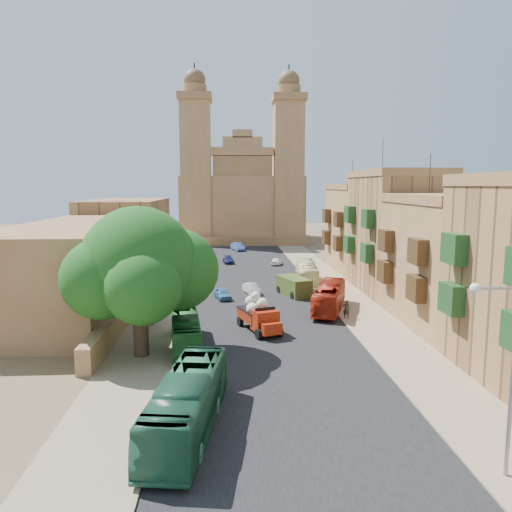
{
  "coord_description": "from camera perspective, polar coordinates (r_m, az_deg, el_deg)",
  "views": [
    {
      "loc": [
        -3.38,
        -30.71,
        12.01
      ],
      "look_at": [
        0.0,
        26.0,
        4.0
      ],
      "focal_mm": 35.0,
      "sensor_mm": 36.0,
      "label": 1
    }
  ],
  "objects": [
    {
      "name": "olive_pickup",
      "position": [
        55.3,
        4.34,
        -3.5
      ],
      "size": [
        3.61,
        5.3,
        2.01
      ],
      "color": "#425520",
      "rests_on": "ground"
    },
    {
      "name": "sidewalk_east",
      "position": [
        63.22,
        8.42,
        -3.01
      ],
      "size": [
        5.0,
        140.0,
        0.01
      ],
      "primitive_type": "cube",
      "color": "#877258",
      "rests_on": "ground"
    },
    {
      "name": "ficus_tree",
      "position": [
        35.7,
        -13.09,
        -1.38
      ],
      "size": [
        10.67,
        9.82,
        10.67
      ],
      "color": "#3B2B1D",
      "rests_on": "ground"
    },
    {
      "name": "street_tree_b",
      "position": [
        55.77,
        -10.19,
        -0.9
      ],
      "size": [
        3.38,
        3.38,
        5.2
      ],
      "color": "#3B2B1D",
      "rests_on": "ground"
    },
    {
      "name": "sidewalk_west",
      "position": [
        62.19,
        -9.01,
        -3.21
      ],
      "size": [
        5.0,
        140.0,
        0.01
      ],
      "primitive_type": "cube",
      "color": "#877258",
      "rests_on": "ground"
    },
    {
      "name": "bus_red_east",
      "position": [
        48.82,
        8.38,
        -4.69
      ],
      "size": [
        5.13,
        9.82,
        2.67
      ],
      "primitive_type": "imported",
      "rotation": [
        0.0,
        0.0,
        2.82
      ],
      "color": "maroon",
      "rests_on": "ground"
    },
    {
      "name": "kerb_west",
      "position": [
        61.99,
        -6.7,
        -3.15
      ],
      "size": [
        0.25,
        140.0,
        0.12
      ],
      "primitive_type": "cube",
      "color": "#877258",
      "rests_on": "ground"
    },
    {
      "name": "road_surface",
      "position": [
        61.98,
        -0.22,
        -3.14
      ],
      "size": [
        14.0,
        140.0,
        0.01
      ],
      "primitive_type": "cube",
      "color": "black",
      "rests_on": "ground"
    },
    {
      "name": "street_tree_a",
      "position": [
        44.05,
        -12.01,
        -3.25
      ],
      "size": [
        3.43,
        3.43,
        5.27
      ],
      "color": "#3B2B1D",
      "rests_on": "ground"
    },
    {
      "name": "bus_cream_east",
      "position": [
        62.07,
        5.8,
        -1.92
      ],
      "size": [
        3.1,
        9.79,
        2.68
      ],
      "primitive_type": "imported",
      "rotation": [
        0.0,
        0.0,
        3.05
      ],
      "color": "#F6EAAC",
      "rests_on": "ground"
    },
    {
      "name": "car_blue_b",
      "position": [
        93.3,
        -2.09,
        1.07
      ],
      "size": [
        2.81,
        4.65,
        1.45
      ],
      "primitive_type": "imported",
      "rotation": [
        0.0,
        0.0,
        0.31
      ],
      "color": "#3B58AC",
      "rests_on": "ground"
    },
    {
      "name": "church",
      "position": [
        109.41,
        -1.65,
        6.72
      ],
      "size": [
        28.0,
        22.5,
        36.3
      ],
      "color": "olive",
      "rests_on": "ground"
    },
    {
      "name": "street_tree_c",
      "position": [
        67.66,
        -8.99,
        0.18
      ],
      "size": [
        2.81,
        2.81,
        4.32
      ],
      "color": "#3B2B1D",
      "rests_on": "ground"
    },
    {
      "name": "kerb_east",
      "position": [
        62.74,
        6.18,
        -3.0
      ],
      "size": [
        0.25,
        140.0,
        0.12
      ],
      "primitive_type": "cube",
      "color": "#877258",
      "rests_on": "ground"
    },
    {
      "name": "car_cream",
      "position": [
        55.58,
        5.35,
        -3.86
      ],
      "size": [
        3.55,
        4.73,
        1.19
      ],
      "primitive_type": "imported",
      "rotation": [
        0.0,
        0.0,
        3.56
      ],
      "color": "#C7B291",
      "rests_on": "ground"
    },
    {
      "name": "ground",
      "position": [
        33.15,
        2.75,
        -13.23
      ],
      "size": [
        260.0,
        260.0,
        0.0
      ],
      "primitive_type": "plane",
      "color": "brown"
    },
    {
      "name": "pedestrian_c",
      "position": [
        51.7,
        8.85,
        -4.66
      ],
      "size": [
        0.39,
        0.88,
        1.48
      ],
      "primitive_type": "imported",
      "rotation": [
        0.0,
        0.0,
        4.75
      ],
      "color": "#36373E",
      "rests_on": "ground"
    },
    {
      "name": "west_wall",
      "position": [
        52.71,
        -13.33,
        -4.36
      ],
      "size": [
        1.0,
        40.0,
        1.8
      ],
      "primitive_type": "cube",
      "color": "olive",
      "rests_on": "ground"
    },
    {
      "name": "car_blue_a",
      "position": [
        53.56,
        -3.82,
        -4.31
      ],
      "size": [
        2.13,
        3.67,
        1.17
      ],
      "primitive_type": "imported",
      "rotation": [
        0.0,
        0.0,
        0.23
      ],
      "color": "teal",
      "rests_on": "ground"
    },
    {
      "name": "pedestrian_a",
      "position": [
        46.48,
        10.29,
        -5.99
      ],
      "size": [
        0.63,
        0.42,
        1.72
      ],
      "primitive_type": "imported",
      "rotation": [
        0.0,
        0.0,
        3.13
      ],
      "color": "#262428",
      "rests_on": "ground"
    },
    {
      "name": "townhouse_d",
      "position": [
        72.58,
        12.07,
        3.22
      ],
      "size": [
        9.0,
        14.0,
        15.9
      ],
      "color": "olive",
      "rests_on": "ground"
    },
    {
      "name": "townhouse_b",
      "position": [
        46.41,
        21.23,
        -0.39
      ],
      "size": [
        9.0,
        14.0,
        14.9
      ],
      "color": "olive",
      "rests_on": "ground"
    },
    {
      "name": "west_building_mid",
      "position": [
        76.45,
        -14.43,
        2.51
      ],
      "size": [
        10.0,
        22.0,
        10.0
      ],
      "primitive_type": "cube",
      "color": "#9A7046",
      "rests_on": "ground"
    },
    {
      "name": "west_building_low",
      "position": [
        51.46,
        -19.88,
        -1.19
      ],
      "size": [
        10.0,
        28.0,
        8.4
      ],
      "primitive_type": "cube",
      "color": "brown",
      "rests_on": "ground"
    },
    {
      "name": "car_white_b",
      "position": [
        76.37,
        2.39,
        -0.61
      ],
      "size": [
        2.26,
        3.49,
        1.11
      ],
      "primitive_type": "imported",
      "rotation": [
        0.0,
        0.0,
        2.82
      ],
      "color": "white",
      "rests_on": "ground"
    },
    {
      "name": "car_white_a",
      "position": [
        56.08,
        -0.51,
        -3.75
      ],
      "size": [
        2.09,
        3.63,
        1.13
      ],
      "primitive_type": "imported",
      "rotation": [
        0.0,
        0.0,
        0.28
      ],
      "color": "silver",
      "rests_on": "ground"
    },
    {
      "name": "bus_green_north",
      "position": [
        38.27,
        -8.03,
        -8.45
      ],
      "size": [
        2.95,
        8.85,
        2.42
      ],
      "primitive_type": "imported",
      "rotation": [
        0.0,
        0.0,
        0.11
      ],
      "color": "#1C6426",
      "rests_on": "ground"
    },
    {
      "name": "streetlamp",
      "position": [
        22.8,
        26.38,
        -10.22
      ],
      "size": [
        2.11,
        0.44,
        8.22
      ],
      "color": "gray",
      "rests_on": "ground"
    },
    {
      "name": "car_dkblue",
      "position": [
        78.05,
        -3.18,
        -0.44
      ],
      "size": [
        1.95,
        3.85,
        1.07
      ],
      "primitive_type": "imported",
      "rotation": [
        0.0,
        0.0,
        0.12
      ],
      "color": "#161C4B",
      "rests_on": "ground"
    },
    {
      "name": "bus_green_south",
      "position": [
        25.68,
        -7.84,
        -16.32
      ],
      "size": [
        3.89,
        10.71,
        2.92
      ],
      "primitive_type": "imported",
      "rotation": [
        0.0,
        0.0,
        -0.14
      ],
      "color": "#205B3E",
      "rests_on": "ground"
    },
    {
      "name": "street_tree_d",
      "position": [
        79.5,
        -8.17,
        1.48
      ],
      "size": [
        2.98,
        2.98,
        4.58
      ],
      "color": "#3B2B1D",
      "rests_on": "ground"
    },
    {
      "name": "townhouse_c",
      "position": [
        59.19,
        15.69,
        2.78
      ],
      "size": [
        9.0,
        14.0,
        17.4
      ],
      "color": "#9A7046",
      "rests_on": "ground"
    },
    {
      "name": "red_truck",
      "position": [
        41.66,
        0.37,
        -6.73
      ],
      "size": [
        3.68,
        5.76,
        3.18
      ],
      "color": "maroon",
      "rests_on": "ground"
    }
  ]
}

